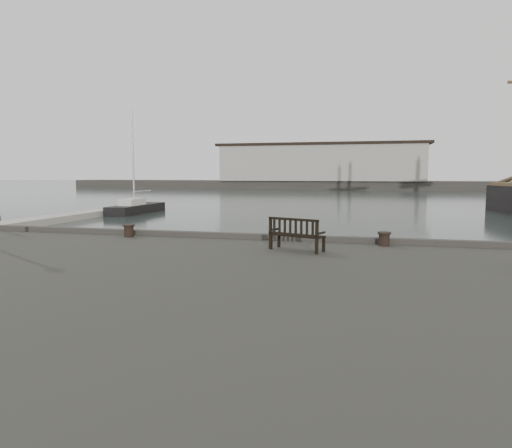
% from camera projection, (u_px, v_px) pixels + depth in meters
% --- Properties ---
extents(ground, '(400.00, 400.00, 0.00)m').
position_uv_depth(ground, '(266.00, 285.00, 15.18)').
color(ground, black).
rests_on(ground, ground).
extents(pontoon, '(2.00, 24.00, 0.50)m').
position_uv_depth(pontoon, '(0.00, 227.00, 29.61)').
color(pontoon, '#9E9A92').
rests_on(pontoon, ground).
extents(breakwater, '(140.00, 9.50, 12.20)m').
position_uv_depth(breakwater, '(335.00, 171.00, 104.51)').
color(breakwater, '#383530').
rests_on(breakwater, ground).
extents(bench, '(1.65, 1.04, 0.89)m').
position_uv_depth(bench, '(296.00, 240.00, 12.69)').
color(bench, black).
rests_on(bench, quay).
extents(bollard_left, '(0.46, 0.46, 0.42)m').
position_uv_depth(bollard_left, '(129.00, 231.00, 15.47)').
color(bollard_left, black).
rests_on(bollard_left, quay).
extents(bollard_right, '(0.49, 0.49, 0.41)m').
position_uv_depth(bollard_right, '(384.00, 239.00, 13.54)').
color(bollard_right, black).
rests_on(bollard_right, quay).
extents(yacht_d, '(2.11, 7.85, 10.12)m').
position_uv_depth(yacht_d, '(137.00, 211.00, 42.69)').
color(yacht_d, black).
rests_on(yacht_d, ground).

